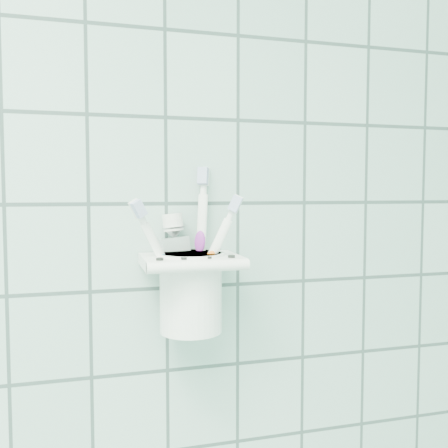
% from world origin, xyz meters
% --- Properties ---
extents(holder_bracket, '(0.12, 0.10, 0.04)m').
position_xyz_m(holder_bracket, '(0.63, 1.15, 1.29)').
color(holder_bracket, white).
rests_on(holder_bracket, wall_back).
extents(cup, '(0.09, 0.09, 0.10)m').
position_xyz_m(cup, '(0.63, 1.16, 1.26)').
color(cup, white).
rests_on(cup, holder_bracket).
extents(toothbrush_pink, '(0.08, 0.04, 0.18)m').
position_xyz_m(toothbrush_pink, '(0.64, 1.17, 1.30)').
color(toothbrush_pink, white).
rests_on(toothbrush_pink, cup).
extents(toothbrush_blue, '(0.03, 0.05, 0.21)m').
position_xyz_m(toothbrush_blue, '(0.64, 1.16, 1.31)').
color(toothbrush_blue, white).
rests_on(toothbrush_blue, cup).
extents(toothbrush_orange, '(0.08, 0.03, 0.18)m').
position_xyz_m(toothbrush_orange, '(0.62, 1.15, 1.30)').
color(toothbrush_orange, white).
rests_on(toothbrush_orange, cup).
extents(toothpaste_tube, '(0.05, 0.04, 0.15)m').
position_xyz_m(toothpaste_tube, '(0.63, 1.18, 1.29)').
color(toothpaste_tube, silver).
rests_on(toothpaste_tube, cup).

